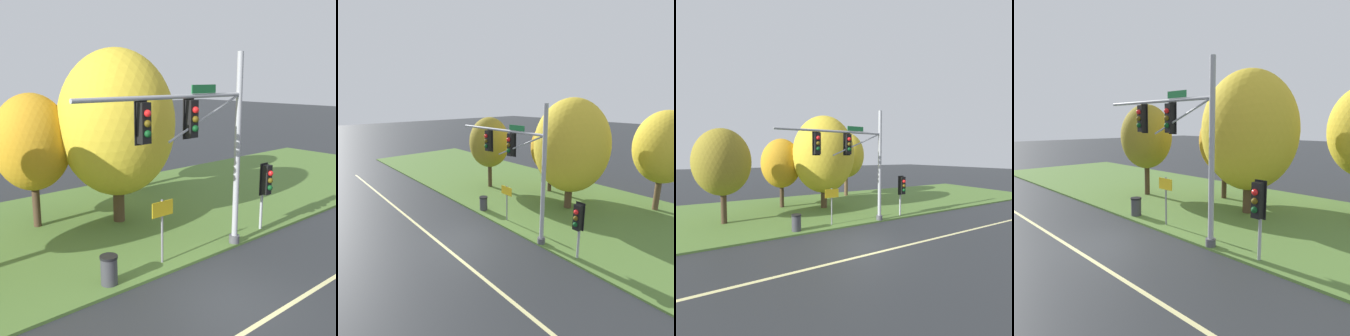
# 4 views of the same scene
# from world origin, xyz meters

# --- Properties ---
(ground_plane) EXTENTS (160.00, 160.00, 0.00)m
(ground_plane) POSITION_xyz_m (0.00, 0.00, 0.00)
(ground_plane) COLOR #282B2D
(lane_stripe) EXTENTS (36.00, 0.16, 0.01)m
(lane_stripe) POSITION_xyz_m (0.00, -1.20, 0.00)
(lane_stripe) COLOR beige
(lane_stripe) RESTS_ON ground
(grass_verge) EXTENTS (48.00, 11.50, 0.10)m
(grass_verge) POSITION_xyz_m (0.00, 8.25, 0.05)
(grass_verge) COLOR #517533
(grass_verge) RESTS_ON ground
(traffic_signal_mast) EXTENTS (6.91, 0.49, 7.15)m
(traffic_signal_mast) POSITION_xyz_m (1.36, 2.70, 4.38)
(traffic_signal_mast) COLOR #9EA0A5
(traffic_signal_mast) RESTS_ON grass_verge
(pedestrian_signal_near_kerb) EXTENTS (0.46, 0.55, 2.83)m
(pedestrian_signal_near_kerb) POSITION_xyz_m (5.21, 2.80, 2.11)
(pedestrian_signal_near_kerb) COLOR #9EA0A5
(pedestrian_signal_near_kerb) RESTS_ON grass_verge
(route_sign_post) EXTENTS (0.90, 0.08, 2.25)m
(route_sign_post) POSITION_xyz_m (-0.03, 3.18, 1.63)
(route_sign_post) COLOR slate
(route_sign_post) RESTS_ON grass_verge
(tree_nearest_road) EXTENTS (3.34, 3.34, 5.94)m
(tree_nearest_road) POSITION_xyz_m (-5.92, 6.56, 3.93)
(tree_nearest_road) COLOR #423021
(tree_nearest_road) RESTS_ON grass_verge
(tree_left_of_mast) EXTENTS (3.22, 3.22, 5.65)m
(tree_left_of_mast) POSITION_xyz_m (-1.72, 9.45, 3.72)
(tree_left_of_mast) COLOR #423021
(tree_left_of_mast) RESTS_ON grass_verge
(tree_behind_signpost) EXTENTS (4.97, 4.97, 7.46)m
(tree_behind_signpost) POSITION_xyz_m (1.31, 7.72, 4.44)
(tree_behind_signpost) COLOR #4C3823
(tree_behind_signpost) RESTS_ON grass_verge
(tree_mid_verge) EXTENTS (3.80, 3.80, 6.70)m
(tree_mid_verge) POSITION_xyz_m (5.56, 11.86, 4.40)
(tree_mid_verge) COLOR brown
(tree_mid_verge) RESTS_ON grass_verge
(trash_bin) EXTENTS (0.56, 0.56, 0.93)m
(trash_bin) POSITION_xyz_m (-2.28, 3.08, 0.57)
(trash_bin) COLOR #38383D
(trash_bin) RESTS_ON grass_verge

